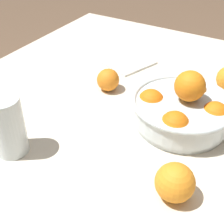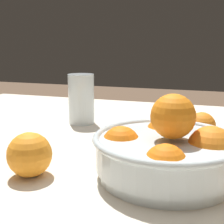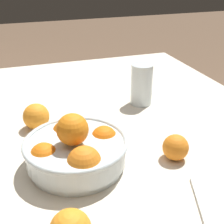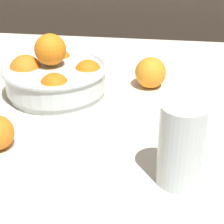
% 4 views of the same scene
% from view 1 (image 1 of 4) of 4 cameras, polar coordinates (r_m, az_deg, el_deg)
% --- Properties ---
extents(dining_table, '(1.49, 1.17, 0.73)m').
position_cam_1_polar(dining_table, '(0.82, 1.07, -7.78)').
color(dining_table, beige).
rests_on(dining_table, ground_plane).
extents(fruit_bowl, '(0.26, 0.26, 0.15)m').
position_cam_1_polar(fruit_bowl, '(0.82, 12.73, 0.64)').
color(fruit_bowl, silver).
rests_on(fruit_bowl, dining_table).
extents(juice_glass, '(0.08, 0.08, 0.15)m').
position_cam_1_polar(juice_glass, '(0.75, -18.41, -2.89)').
color(juice_glass, '#F4A314').
rests_on(juice_glass, dining_table).
extents(orange_loose_near_bowl, '(0.08, 0.08, 0.08)m').
position_cam_1_polar(orange_loose_near_bowl, '(0.64, 11.42, -12.51)').
color(orange_loose_near_bowl, orange).
rests_on(orange_loose_near_bowl, dining_table).
extents(orange_loose_front, '(0.07, 0.07, 0.07)m').
position_cam_1_polar(orange_loose_front, '(0.95, -0.73, 5.89)').
color(orange_loose_front, orange).
rests_on(orange_loose_front, dining_table).
extents(napkin, '(0.19, 0.18, 0.01)m').
position_cam_1_polar(napkin, '(1.12, 3.00, 9.10)').
color(napkin, white).
rests_on(napkin, dining_table).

